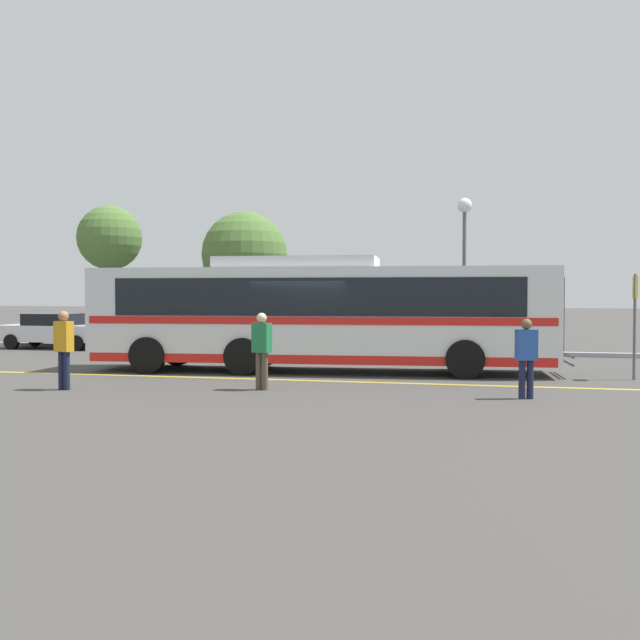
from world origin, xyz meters
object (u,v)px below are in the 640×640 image
(pedestrian_0, at_px, (64,345))
(pedestrian_2, at_px, (526,354))
(tree_0, at_px, (244,255))
(transit_bus, at_px, (319,313))
(parked_car_0, at_px, (55,331))
(street_lamp, at_px, (464,234))
(pedestrian_1, at_px, (262,346))
(parked_car_1, at_px, (182,334))
(tree_1, at_px, (110,239))
(bus_stop_sign, at_px, (635,314))

(pedestrian_0, bearing_deg, pedestrian_2, -158.14)
(tree_0, bearing_deg, pedestrian_2, -53.83)
(pedestrian_0, bearing_deg, transit_bus, -114.87)
(tree_0, bearing_deg, parked_car_0, -135.88)
(pedestrian_2, distance_m, street_lamp, 13.23)
(pedestrian_1, height_order, pedestrian_2, pedestrian_1)
(tree_0, bearing_deg, parked_car_1, -94.34)
(parked_car_0, distance_m, tree_1, 5.73)
(pedestrian_0, xyz_separation_m, tree_1, (-7.65, 15.57, 3.66))
(pedestrian_1, distance_m, tree_1, 19.19)
(bus_stop_sign, bearing_deg, pedestrian_2, -38.04)
(street_lamp, bearing_deg, transit_bus, -113.01)
(pedestrian_2, distance_m, bus_stop_sign, 5.09)
(pedestrian_0, bearing_deg, tree_1, -47.32)
(street_lamp, relative_size, tree_1, 0.94)
(tree_1, bearing_deg, tree_0, 15.43)
(parked_car_1, bearing_deg, pedestrian_0, -170.49)
(bus_stop_sign, xyz_separation_m, tree_1, (-20.45, 10.40, 3.01))
(pedestrian_2, xyz_separation_m, tree_1, (-17.71, 14.63, 3.75))
(parked_car_0, xyz_separation_m, pedestrian_0, (7.74, -11.43, 0.30))
(pedestrian_2, relative_size, tree_1, 0.27)
(pedestrian_1, height_order, street_lamp, street_lamp)
(transit_bus, relative_size, tree_0, 2.22)
(pedestrian_0, bearing_deg, parked_car_0, -39.37)
(pedestrian_2, bearing_deg, parked_car_0, 130.50)
(street_lamp, bearing_deg, pedestrian_1, -106.99)
(transit_bus, xyz_separation_m, parked_car_1, (-6.88, 6.09, -1.00))
(pedestrian_0, height_order, street_lamp, street_lamp)
(parked_car_1, distance_m, tree_0, 6.72)
(pedestrian_2, relative_size, tree_0, 0.28)
(transit_bus, bearing_deg, tree_0, -156.74)
(transit_bus, distance_m, parked_car_1, 9.25)
(parked_car_1, xyz_separation_m, pedestrian_1, (6.59, -10.30, 0.34))
(pedestrian_1, relative_size, street_lamp, 0.30)
(parked_car_0, relative_size, bus_stop_sign, 1.75)
(pedestrian_1, bearing_deg, parked_car_1, -39.10)
(street_lamp, xyz_separation_m, tree_1, (-15.81, 2.01, 0.27))
(street_lamp, bearing_deg, tree_0, 160.05)
(bus_stop_sign, relative_size, street_lamp, 0.46)
(pedestrian_2, bearing_deg, transit_bus, 122.57)
(pedestrian_0, bearing_deg, street_lamp, -104.51)
(tree_1, bearing_deg, pedestrian_0, -63.84)
(parked_car_0, bearing_deg, pedestrian_1, 49.60)
(parked_car_0, relative_size, pedestrian_1, 2.69)
(pedestrian_2, distance_m, tree_0, 20.34)
(bus_stop_sign, xyz_separation_m, street_lamp, (-4.64, 8.39, 2.74))
(transit_bus, distance_m, tree_0, 13.75)
(pedestrian_1, height_order, bus_stop_sign, bus_stop_sign)
(transit_bus, relative_size, tree_1, 2.13)
(parked_car_1, height_order, pedestrian_2, pedestrian_2)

